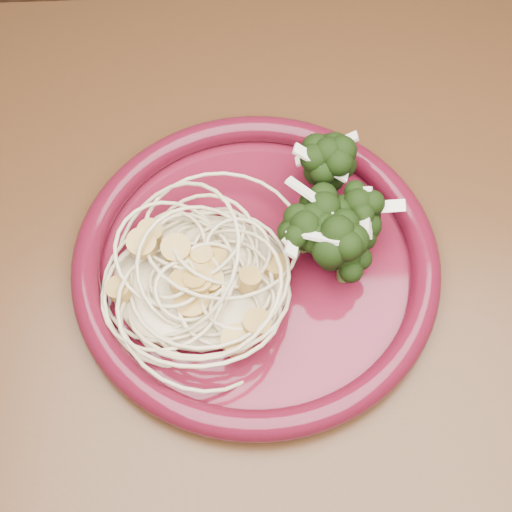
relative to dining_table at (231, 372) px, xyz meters
The scene contains 6 objects.
dining_table is the anchor object (origin of this frame).
dinner_plate 0.13m from the dining_table, 65.00° to the left, with size 0.39×0.39×0.03m.
spaghetti_pile 0.13m from the dining_table, 117.44° to the left, with size 0.15×0.13×0.03m, color #CBBB8F.
scallop_cluster 0.17m from the dining_table, 117.44° to the left, with size 0.14×0.14×0.05m, color gold, non-canonical shape.
broccoli_pile 0.17m from the dining_table, 42.58° to the left, with size 0.10×0.16×0.05m, color black.
onion_garnish 0.20m from the dining_table, 42.58° to the left, with size 0.07×0.10×0.05m, color #EFE4C9, non-canonical shape.
Camera 1 is at (0.01, -0.24, 1.28)m, focal length 50.00 mm.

